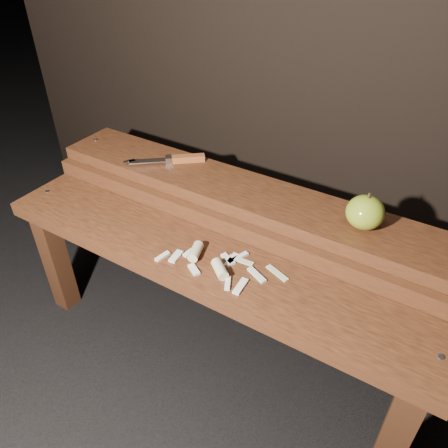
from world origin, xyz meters
The scene contains 6 objects.
ground centered at (0.00, 0.00, 0.00)m, with size 60.00×60.00×0.00m, color black.
bench_front_tier centered at (0.00, -0.06, 0.35)m, with size 1.20×0.20×0.42m.
bench_rear_tier centered at (0.00, 0.17, 0.41)m, with size 1.20×0.21×0.50m.
apple centered at (0.32, 0.17, 0.54)m, with size 0.09×0.09×0.09m.
knife centered at (-0.24, 0.19, 0.51)m, with size 0.20×0.16×0.02m.
apple_scraps centered at (0.05, -0.06, 0.43)m, with size 0.31×0.15×0.03m.
Camera 1 is at (0.48, -0.71, 1.13)m, focal length 35.00 mm.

